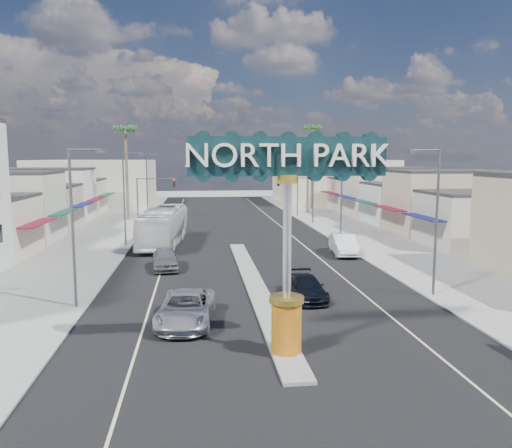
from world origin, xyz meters
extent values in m
plane|color=gray|center=(0.00, 30.00, 0.00)|extent=(160.00, 160.00, 0.00)
cube|color=black|center=(0.00, 30.00, 0.01)|extent=(20.00, 120.00, 0.01)
cube|color=gray|center=(0.00, 14.00, 0.08)|extent=(1.30, 30.00, 0.16)
cube|color=gray|center=(-14.00, 30.00, 0.06)|extent=(8.00, 120.00, 0.12)
cube|color=gray|center=(14.00, 30.00, 0.06)|extent=(8.00, 120.00, 0.12)
cube|color=beige|center=(-24.00, 43.00, 3.00)|extent=(12.00, 42.00, 6.00)
cube|color=#B7B29E|center=(24.00, 43.00, 3.00)|extent=(12.00, 42.00, 6.00)
cube|color=#B7B29E|center=(-22.00, 75.00, 4.00)|extent=(20.00, 20.00, 8.00)
cube|color=beige|center=(22.00, 75.00, 4.00)|extent=(20.00, 20.00, 8.00)
cylinder|color=#CE550F|center=(0.00, 2.00, 1.26)|extent=(1.30, 1.30, 2.20)
cylinder|color=gold|center=(0.00, 2.00, 2.49)|extent=(1.50, 1.50, 0.25)
cylinder|color=#B7B7BC|center=(0.00, 2.00, 5.01)|extent=(0.36, 0.36, 4.80)
cylinder|color=gold|center=(0.00, 2.00, 7.58)|extent=(0.90, 0.90, 0.35)
cube|color=black|center=(0.00, 2.00, 8.51)|extent=(8.20, 0.50, 1.60)
cylinder|color=#47474C|center=(-11.00, 44.00, 3.00)|extent=(0.18, 0.18, 6.00)
cylinder|color=#47474C|center=(-8.50, 44.00, 5.90)|extent=(5.00, 0.12, 0.12)
cube|color=black|center=(-6.50, 44.00, 5.40)|extent=(0.32, 0.32, 1.00)
sphere|color=red|center=(-6.50, 43.82, 5.72)|extent=(0.22, 0.22, 0.22)
cylinder|color=#47474C|center=(11.00, 44.00, 3.00)|extent=(0.18, 0.18, 6.00)
cylinder|color=#47474C|center=(8.50, 44.00, 5.90)|extent=(5.00, 0.12, 0.12)
cube|color=black|center=(6.50, 44.00, 5.40)|extent=(0.32, 0.32, 1.00)
sphere|color=red|center=(6.50, 43.82, 5.72)|extent=(0.22, 0.22, 0.22)
cylinder|color=#47474C|center=(-10.60, 10.00, 4.50)|extent=(0.16, 0.16, 9.00)
cylinder|color=#47474C|center=(-9.70, 10.00, 8.90)|extent=(1.80, 0.10, 0.10)
cube|color=#47474C|center=(-8.90, 10.00, 8.80)|extent=(0.50, 0.22, 0.15)
cylinder|color=#47474C|center=(-10.60, 30.00, 4.50)|extent=(0.16, 0.16, 9.00)
cylinder|color=#47474C|center=(-9.70, 30.00, 8.90)|extent=(1.80, 0.10, 0.10)
cube|color=#47474C|center=(-8.90, 30.00, 8.80)|extent=(0.50, 0.22, 0.15)
cylinder|color=#47474C|center=(-10.60, 52.00, 4.50)|extent=(0.16, 0.16, 9.00)
cylinder|color=#47474C|center=(-9.70, 52.00, 8.90)|extent=(1.80, 0.10, 0.10)
cube|color=#47474C|center=(-8.90, 52.00, 8.80)|extent=(0.50, 0.22, 0.15)
cylinder|color=#47474C|center=(10.60, 10.00, 4.50)|extent=(0.16, 0.16, 9.00)
cylinder|color=#47474C|center=(9.70, 10.00, 8.90)|extent=(1.80, 0.10, 0.10)
cube|color=#47474C|center=(8.90, 10.00, 8.80)|extent=(0.50, 0.22, 0.15)
cylinder|color=#47474C|center=(10.60, 30.00, 4.50)|extent=(0.16, 0.16, 9.00)
cylinder|color=#47474C|center=(9.70, 30.00, 8.90)|extent=(1.80, 0.10, 0.10)
cube|color=#47474C|center=(8.90, 30.00, 8.80)|extent=(0.50, 0.22, 0.15)
cylinder|color=#47474C|center=(10.60, 52.00, 4.50)|extent=(0.16, 0.16, 9.00)
cylinder|color=#47474C|center=(9.70, 52.00, 8.90)|extent=(1.80, 0.10, 0.10)
cube|color=#47474C|center=(8.90, 52.00, 8.80)|extent=(0.50, 0.22, 0.15)
cylinder|color=brown|center=(-13.00, 50.00, 6.00)|extent=(0.36, 0.36, 12.00)
cylinder|color=brown|center=(13.00, 56.00, 5.50)|extent=(0.36, 0.36, 11.00)
cylinder|color=brown|center=(15.00, 62.00, 6.50)|extent=(0.36, 0.36, 13.00)
imported|color=silver|center=(-4.39, 6.68, 0.80)|extent=(3.27, 6.04, 1.61)
imported|color=black|center=(2.73, 10.46, 0.69)|extent=(2.02, 4.80, 1.38)
imported|color=slate|center=(-6.21, 19.61, 0.81)|extent=(2.38, 4.93, 1.63)
imported|color=white|center=(9.00, 23.62, 0.89)|extent=(2.46, 5.56, 1.77)
imported|color=silver|center=(-7.00, 30.66, 1.81)|extent=(4.38, 13.26, 3.63)
camera|label=1|loc=(-3.72, -18.30, 8.47)|focal=35.00mm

